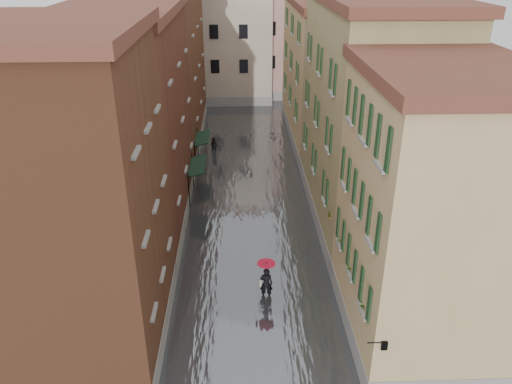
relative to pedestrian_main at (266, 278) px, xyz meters
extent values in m
plane|color=#515053|center=(-0.56, -0.59, -1.22)|extent=(120.00, 120.00, 0.00)
cube|color=#4F5358|center=(-0.56, 12.41, -1.12)|extent=(10.00, 60.00, 0.20)
cube|color=brown|center=(-7.56, -2.59, 5.28)|extent=(6.00, 8.00, 13.00)
cube|color=brown|center=(-7.56, 8.41, 5.03)|extent=(6.00, 14.00, 12.50)
cube|color=brown|center=(-7.56, 23.41, 5.78)|extent=(6.00, 16.00, 14.00)
cube|color=tan|center=(6.44, -2.59, 4.53)|extent=(6.00, 8.00, 11.50)
cube|color=#9B8B5E|center=(6.44, 8.41, 5.28)|extent=(6.00, 14.00, 13.00)
cube|color=tan|center=(6.44, 23.41, 4.53)|extent=(6.00, 16.00, 11.50)
cube|color=beige|center=(-3.56, 37.41, 5.28)|extent=(12.00, 9.00, 13.00)
cube|color=tan|center=(5.44, 39.41, 4.78)|extent=(10.00, 9.00, 12.00)
cube|color=#15301F|center=(-4.01, 10.98, 1.33)|extent=(1.09, 3.26, 0.31)
cylinder|color=black|center=(-4.51, 9.36, 0.18)|extent=(0.06, 0.06, 2.80)
cylinder|color=black|center=(-4.51, 12.61, 0.18)|extent=(0.06, 0.06, 2.80)
cube|color=#15301F|center=(-4.01, 16.41, 1.33)|extent=(1.09, 3.10, 0.31)
cylinder|color=black|center=(-4.51, 14.86, 0.18)|extent=(0.06, 0.06, 2.80)
cylinder|color=black|center=(-4.51, 17.96, 0.18)|extent=(0.06, 0.06, 2.80)
cylinder|color=black|center=(3.49, -6.59, 1.88)|extent=(0.60, 0.05, 0.05)
cube|color=black|center=(3.79, -6.59, 1.78)|extent=(0.22, 0.22, 0.35)
cube|color=beige|center=(3.79, -6.59, 1.78)|extent=(0.14, 0.14, 0.24)
cube|color=brown|center=(3.56, -4.83, 1.93)|extent=(0.22, 0.85, 0.18)
imported|color=#265926|center=(3.56, -4.83, 2.35)|extent=(0.59, 0.51, 0.66)
cube|color=brown|center=(3.56, -2.34, 1.93)|extent=(0.22, 0.85, 0.18)
imported|color=#265926|center=(3.56, -2.34, 2.35)|extent=(0.59, 0.51, 0.66)
cube|color=brown|center=(3.56, -0.06, 1.93)|extent=(0.22, 0.85, 0.18)
imported|color=#265926|center=(3.56, -0.06, 2.35)|extent=(0.59, 0.51, 0.66)
cube|color=brown|center=(3.56, 2.59, 1.93)|extent=(0.22, 0.85, 0.18)
imported|color=#265926|center=(3.56, 2.59, 2.35)|extent=(0.59, 0.51, 0.66)
imported|color=black|center=(0.00, 0.00, -0.35)|extent=(0.67, 0.48, 1.75)
cube|color=#BFB79E|center=(-0.28, 0.05, -0.27)|extent=(0.08, 0.30, 0.38)
cylinder|color=black|center=(0.00, 0.00, 0.13)|extent=(0.02, 0.02, 1.00)
cone|color=red|center=(0.00, 0.00, 0.70)|extent=(0.92, 0.92, 0.28)
imported|color=black|center=(-3.29, 19.51, -0.50)|extent=(0.82, 0.71, 1.45)
camera|label=1|loc=(-1.24, -19.88, 14.38)|focal=35.00mm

